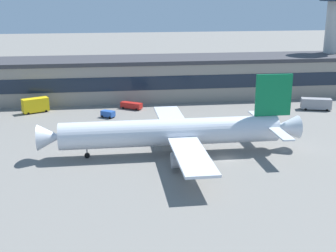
{
  "coord_description": "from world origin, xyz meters",
  "views": [
    {
      "loc": [
        -23.59,
        -85.79,
        33.05
      ],
      "look_at": [
        -10.85,
        8.39,
        5.0
      ],
      "focal_mm": 49.07,
      "sensor_mm": 36.0,
      "label": 1
    }
  ],
  "objects_px": {
    "fuel_truck": "(315,103)",
    "belt_loader": "(131,105)",
    "control_tower": "(335,25)",
    "catering_truck": "(36,105)",
    "airliner": "(175,132)",
    "baggage_tug": "(108,114)"
  },
  "relations": [
    {
      "from": "fuel_truck",
      "to": "belt_loader",
      "type": "bearing_deg",
      "value": 171.33
    },
    {
      "from": "control_tower",
      "to": "catering_truck",
      "type": "xyz_separation_m",
      "value": [
        -96.52,
        -18.52,
        -19.84
      ]
    },
    {
      "from": "baggage_tug",
      "to": "catering_truck",
      "type": "bearing_deg",
      "value": 158.12
    },
    {
      "from": "catering_truck",
      "to": "belt_loader",
      "type": "distance_m",
      "value": 26.79
    },
    {
      "from": "baggage_tug",
      "to": "belt_loader",
      "type": "xyz_separation_m",
      "value": [
        6.67,
        8.54,
        0.07
      ]
    },
    {
      "from": "belt_loader",
      "to": "fuel_truck",
      "type": "bearing_deg",
      "value": -8.67
    },
    {
      "from": "belt_loader",
      "to": "airliner",
      "type": "bearing_deg",
      "value": -80.04
    },
    {
      "from": "baggage_tug",
      "to": "fuel_truck",
      "type": "height_order",
      "value": "fuel_truck"
    },
    {
      "from": "airliner",
      "to": "fuel_truck",
      "type": "relative_size",
      "value": 6.19
    },
    {
      "from": "baggage_tug",
      "to": "belt_loader",
      "type": "bearing_deg",
      "value": 51.99
    },
    {
      "from": "airliner",
      "to": "belt_loader",
      "type": "relative_size",
      "value": 8.52
    },
    {
      "from": "baggage_tug",
      "to": "belt_loader",
      "type": "relative_size",
      "value": 0.64
    },
    {
      "from": "airliner",
      "to": "baggage_tug",
      "type": "bearing_deg",
      "value": 113.69
    },
    {
      "from": "control_tower",
      "to": "belt_loader",
      "type": "relative_size",
      "value": 5.58
    },
    {
      "from": "catering_truck",
      "to": "fuel_truck",
      "type": "relative_size",
      "value": 0.86
    },
    {
      "from": "airliner",
      "to": "baggage_tug",
      "type": "xyz_separation_m",
      "value": [
        -13.62,
        31.05,
        -3.73
      ]
    },
    {
      "from": "baggage_tug",
      "to": "fuel_truck",
      "type": "distance_m",
      "value": 59.38
    },
    {
      "from": "fuel_truck",
      "to": "belt_loader",
      "type": "height_order",
      "value": "fuel_truck"
    },
    {
      "from": "control_tower",
      "to": "catering_truck",
      "type": "relative_size",
      "value": 4.71
    },
    {
      "from": "control_tower",
      "to": "fuel_truck",
      "type": "xyz_separation_m",
      "value": [
        -17.06,
        -26.09,
        -20.25
      ]
    },
    {
      "from": "control_tower",
      "to": "catering_truck",
      "type": "height_order",
      "value": "control_tower"
    },
    {
      "from": "airliner",
      "to": "fuel_truck",
      "type": "xyz_separation_m",
      "value": [
        45.75,
        31.55,
        -2.93
      ]
    }
  ]
}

